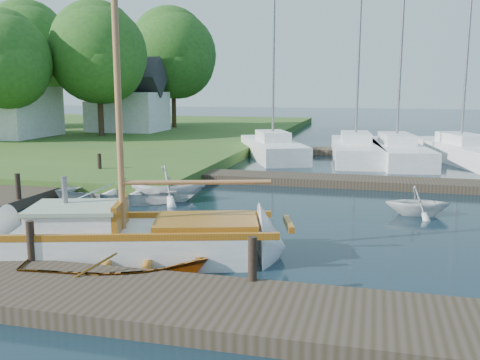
% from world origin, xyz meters
% --- Properties ---
extents(ground, '(160.00, 160.00, 0.00)m').
position_xyz_m(ground, '(0.00, 0.00, 0.00)').
color(ground, black).
rests_on(ground, ground).
extents(near_dock, '(18.00, 2.20, 0.30)m').
position_xyz_m(near_dock, '(0.00, -6.00, 0.15)').
color(near_dock, '#32291C').
rests_on(near_dock, ground).
extents(left_dock, '(2.20, 18.00, 0.30)m').
position_xyz_m(left_dock, '(-8.00, 2.00, 0.15)').
color(left_dock, '#32291C').
rests_on(left_dock, ground).
extents(far_dock, '(14.00, 1.60, 0.30)m').
position_xyz_m(far_dock, '(2.00, 6.50, 0.15)').
color(far_dock, '#32291C').
rests_on(far_dock, ground).
extents(mooring_post_1, '(0.16, 0.16, 0.80)m').
position_xyz_m(mooring_post_1, '(-3.00, -5.00, 0.70)').
color(mooring_post_1, black).
rests_on(mooring_post_1, near_dock).
extents(mooring_post_2, '(0.16, 0.16, 0.80)m').
position_xyz_m(mooring_post_2, '(1.50, -5.00, 0.70)').
color(mooring_post_2, black).
rests_on(mooring_post_2, near_dock).
extents(mooring_post_4, '(0.16, 0.16, 0.80)m').
position_xyz_m(mooring_post_4, '(-7.00, 0.00, 0.70)').
color(mooring_post_4, black).
rests_on(mooring_post_4, left_dock).
extents(mooring_post_5, '(0.16, 0.16, 0.80)m').
position_xyz_m(mooring_post_5, '(-7.00, 5.00, 0.70)').
color(mooring_post_5, black).
rests_on(mooring_post_5, left_dock).
extents(sailboat, '(7.41, 3.89, 9.83)m').
position_xyz_m(sailboat, '(-1.34, -3.50, 0.34)').
color(sailboat, silver).
rests_on(sailboat, ground).
extents(dinghy, '(4.18, 3.49, 0.75)m').
position_xyz_m(dinghy, '(-1.30, -4.66, 0.37)').
color(dinghy, brown).
rests_on(dinghy, ground).
extents(tender_a, '(4.06, 2.99, 0.82)m').
position_xyz_m(tender_a, '(-4.52, 1.70, 0.41)').
color(tender_a, silver).
rests_on(tender_a, ground).
extents(tender_b, '(2.94, 2.73, 1.27)m').
position_xyz_m(tender_b, '(-2.98, 2.23, 0.63)').
color(tender_b, silver).
rests_on(tender_b, ground).
extents(tender_d, '(2.04, 1.83, 0.96)m').
position_xyz_m(tender_d, '(4.80, 2.15, 0.48)').
color(tender_d, silver).
rests_on(tender_d, ground).
extents(marina_boat_0, '(4.86, 7.47, 12.08)m').
position_xyz_m(marina_boat_0, '(-1.69, 13.57, 0.59)').
color(marina_boat_0, silver).
rests_on(marina_boat_0, ground).
extents(marina_boat_1, '(3.01, 7.99, 10.31)m').
position_xyz_m(marina_boat_1, '(2.55, 13.95, 0.57)').
color(marina_boat_1, silver).
rests_on(marina_boat_1, ground).
extents(marina_boat_2, '(3.46, 8.34, 11.24)m').
position_xyz_m(marina_boat_2, '(4.55, 13.76, 0.57)').
color(marina_boat_2, silver).
rests_on(marina_boat_2, ground).
extents(marina_boat_3, '(4.78, 8.53, 12.91)m').
position_xyz_m(marina_boat_3, '(7.66, 14.52, 0.59)').
color(marina_boat_3, silver).
rests_on(marina_boat_3, ground).
extents(house_a, '(6.30, 5.00, 6.29)m').
position_xyz_m(house_a, '(-20.00, 16.00, 2.96)').
color(house_a, silver).
rests_on(house_a, shore).
extents(house_c, '(5.25, 4.00, 5.28)m').
position_xyz_m(house_c, '(-14.00, 22.00, 2.58)').
color(house_c, silver).
rests_on(house_c, shore).
extents(tree_2, '(5.83, 5.75, 7.82)m').
position_xyz_m(tree_2, '(-18.00, 14.05, 5.25)').
color(tree_2, '#332114').
rests_on(tree_2, shore).
extents(tree_3, '(6.41, 6.38, 8.74)m').
position_xyz_m(tree_3, '(-14.00, 18.05, 5.81)').
color(tree_3, '#332114').
rests_on(tree_3, shore).
extents(tree_4, '(7.01, 7.01, 9.66)m').
position_xyz_m(tree_4, '(-22.00, 22.05, 6.37)').
color(tree_4, '#332114').
rests_on(tree_4, shore).
extents(tree_7, '(6.83, 6.83, 9.38)m').
position_xyz_m(tree_7, '(-12.00, 26.05, 6.20)').
color(tree_7, '#332114').
rests_on(tree_7, shore).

